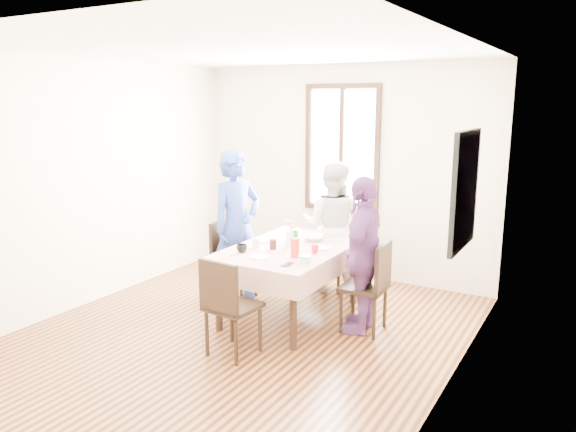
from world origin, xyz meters
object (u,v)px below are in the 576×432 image
object	(u,v)px
chair_right	(364,287)
person_far	(332,226)
chair_near	(233,306)
chair_far	(333,252)
person_left	(236,227)
person_right	(363,255)
dining_table	(290,282)
chair_left	(235,261)

from	to	relation	value
chair_right	person_far	xyz separation A→B (m)	(-0.81, 0.96, 0.33)
chair_near	chair_far	bearing A→B (deg)	94.48
person_left	person_right	size ratio (longest dim) A/B	1.10
person_left	person_right	xyz separation A→B (m)	(1.58, -0.09, -0.08)
person_right	person_far	bearing A→B (deg)	-146.99
dining_table	person_far	world-z (taller)	person_far
person_far	dining_table	bearing A→B (deg)	79.52
chair_left	chair_right	world-z (taller)	same
dining_table	chair_right	bearing A→B (deg)	3.29
person_far	chair_right	bearing A→B (deg)	119.70
person_right	chair_near	bearing A→B (deg)	-42.77
chair_near	person_left	xyz separation A→B (m)	(-0.79, 1.16, 0.40)
dining_table	chair_far	world-z (taller)	chair_far
chair_far	person_far	world-z (taller)	person_far
dining_table	chair_left	distance (m)	0.83
chair_near	person_left	world-z (taller)	person_left
chair_near	person_right	xyz separation A→B (m)	(0.79, 1.07, 0.32)
chair_right	person_right	xyz separation A→B (m)	(-0.02, 0.00, 0.32)
chair_far	person_far	distance (m)	0.33
chair_left	person_right	bearing A→B (deg)	81.53
person_right	chair_far	bearing A→B (deg)	-147.53
chair_right	chair_near	xyz separation A→B (m)	(-0.81, -1.07, 0.00)
dining_table	chair_near	xyz separation A→B (m)	(-0.00, -1.02, 0.08)
chair_left	person_right	size ratio (longest dim) A/B	0.58
chair_far	dining_table	bearing A→B (deg)	92.08
person_far	chair_near	bearing A→B (deg)	79.52
person_far	person_right	bearing A→B (deg)	118.94
dining_table	person_left	bearing A→B (deg)	169.95
person_left	person_far	world-z (taller)	person_left
chair_left	person_left	size ratio (longest dim) A/B	0.53
person_right	person_left	bearing A→B (deg)	-99.79
chair_right	dining_table	bearing A→B (deg)	90.30
chair_right	person_far	distance (m)	1.30
dining_table	person_right	bearing A→B (deg)	3.38
chair_near	person_right	size ratio (longest dim) A/B	0.58
chair_left	chair_near	size ratio (longest dim) A/B	1.00
chair_left	dining_table	bearing A→B (deg)	75.08
dining_table	person_right	size ratio (longest dim) A/B	0.96
chair_right	person_far	size ratio (longest dim) A/B	0.58
person_left	person_far	xyz separation A→B (m)	(0.79, 0.87, -0.08)
dining_table	person_left	world-z (taller)	person_left
chair_near	person_left	size ratio (longest dim) A/B	0.53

